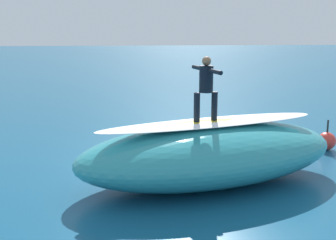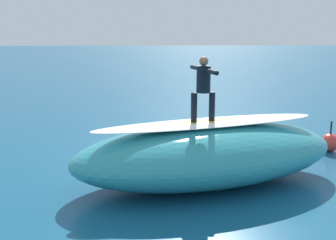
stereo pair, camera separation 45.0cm
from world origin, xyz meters
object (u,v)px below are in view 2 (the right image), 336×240
Objects in this scene: surfboard_riding at (203,123)px; surfer_riding at (203,84)px; buoy_marker at (330,142)px; surfboard_paddling at (142,143)px; surfer_paddling at (141,138)px.

surfer_riding reaches higher than surfboard_riding.
buoy_marker is at bearing -165.50° from surfboard_riding.
surfboard_paddling is (1.55, -3.61, -2.41)m from surfer_riding.
surfer_paddling is at bearing -8.91° from buoy_marker.
buoy_marker is (-4.19, -2.59, -2.18)m from surfer_riding.
surfboard_paddling is 0.21m from surfer_paddling.
surfboard_paddling is at bearing -84.02° from surfboard_riding.
surfboard_riding is 0.94m from surfer_riding.
surfboard_riding is 0.94× the size of surfboard_paddling.
surfer_riding reaches higher than surfer_paddling.
surfer_riding is 5.39m from buoy_marker.
buoy_marker reaches higher than surfer_paddling.
surfer_paddling is at bearing -180.00° from surfboard_paddling.
surfer_riding is at bearing -80.63° from surfboard_riding.
surfboard_riding is 1.45× the size of surfer_riding.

